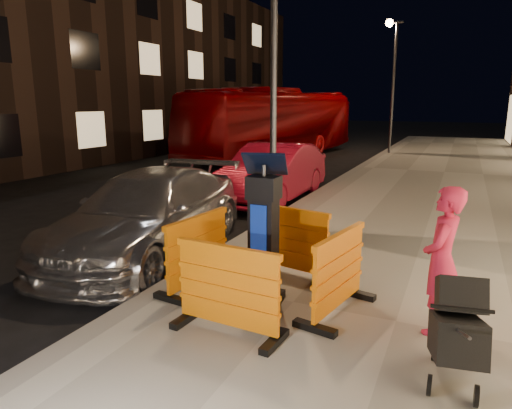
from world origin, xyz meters
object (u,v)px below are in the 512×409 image
at_px(parking_kiosk, 264,232).
at_px(barrier_back, 290,241).
at_px(car_silver, 151,253).
at_px(barrier_front, 228,290).
at_px(stroller, 457,334).
at_px(bus_doubledecker, 274,157).
at_px(man, 442,261).
at_px(car_red, 272,200).
at_px(barrier_bldgside, 339,273).
at_px(barrier_kerbside, 198,252).

xyz_separation_m(parking_kiosk, barrier_back, (0.00, 0.95, -0.39)).
xyz_separation_m(barrier_back, car_silver, (-2.69, 0.29, -0.64)).
relative_size(barrier_front, stroller, 1.39).
bearing_deg(car_silver, bus_doubledecker, 96.33).
distance_m(barrier_front, bus_doubledecker, 17.22).
bearing_deg(car_silver, parking_kiosk, -31.86).
xyz_separation_m(barrier_front, man, (2.04, 0.96, 0.31)).
bearing_deg(car_silver, barrier_front, -46.27).
bearing_deg(car_red, barrier_bldgside, -61.15).
distance_m(barrier_kerbside, car_silver, 2.23).
distance_m(barrier_kerbside, man, 3.00).
distance_m(barrier_back, bus_doubledecker, 15.45).
relative_size(parking_kiosk, barrier_bldgside, 1.40).
xyz_separation_m(parking_kiosk, bus_doubledecker, (-6.00, 15.17, -1.03)).
distance_m(parking_kiosk, man, 2.04).
xyz_separation_m(barrier_kerbside, car_silver, (-1.74, 1.24, -0.64)).
bearing_deg(car_silver, barrier_bldgside, -25.91).
distance_m(bus_doubledecker, man, 17.19).
bearing_deg(barrier_front, car_silver, 144.73).
xyz_separation_m(barrier_bldgside, stroller, (1.29, -0.89, -0.04)).
bearing_deg(parking_kiosk, bus_doubledecker, 120.52).
xyz_separation_m(parking_kiosk, barrier_front, (0.00, -0.95, -0.39)).
bearing_deg(car_red, stroller, -56.34).
relative_size(barrier_kerbside, man, 0.78).
distance_m(parking_kiosk, stroller, 2.44).
distance_m(barrier_back, car_red, 5.76).
bearing_deg(bus_doubledecker, car_red, -58.75).
height_order(barrier_back, stroller, barrier_back).
distance_m(barrier_front, car_red, 7.52).
xyz_separation_m(parking_kiosk, car_red, (-2.40, 6.15, -1.03)).
bearing_deg(stroller, man, 92.59).
bearing_deg(car_red, barrier_back, -64.95).
distance_m(barrier_back, car_silver, 2.78).
bearing_deg(parking_kiosk, man, 9.34).
height_order(parking_kiosk, bus_doubledecker, parking_kiosk).
distance_m(parking_kiosk, car_silver, 3.13).
bearing_deg(barrier_bldgside, car_red, 39.52).
relative_size(barrier_back, man, 0.78).
bearing_deg(barrier_back, barrier_bldgside, -33.06).
relative_size(barrier_bldgside, man, 0.78).
xyz_separation_m(car_red, bus_doubledecker, (-3.60, 9.02, 0.00)).
distance_m(barrier_front, man, 2.27).
distance_m(barrier_bldgside, man, 1.13).
relative_size(barrier_front, bus_doubledecker, 0.11).
bearing_deg(barrier_kerbside, parking_kiosk, -83.06).
bearing_deg(barrier_back, barrier_kerbside, -123.06).
distance_m(barrier_front, barrier_kerbside, 1.34).
height_order(barrier_front, car_silver, barrier_front).
bearing_deg(bus_doubledecker, barrier_bldgside, -55.90).
bearing_deg(barrier_bldgside, parking_kiosk, 100.94).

